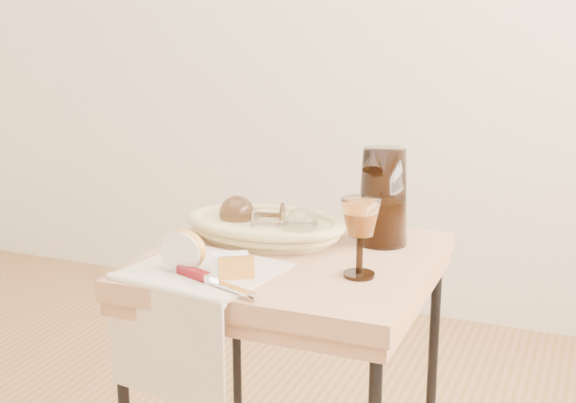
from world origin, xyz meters
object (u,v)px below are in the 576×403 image
at_px(apple_half, 185,250).
at_px(table_knife, 214,280).
at_px(goblet_lying_a, 256,214).
at_px(pitcher, 383,197).
at_px(bread_basket, 265,229).
at_px(tea_towel, 204,270).
at_px(goblet_lying_b, 282,223).
at_px(wine_goblet, 360,238).

xyz_separation_m(apple_half, table_knife, (0.09, -0.05, -0.03)).
xyz_separation_m(goblet_lying_a, pitcher, (0.28, 0.06, 0.05)).
relative_size(bread_basket, pitcher, 1.30).
distance_m(tea_towel, table_knife, 0.09).
xyz_separation_m(tea_towel, pitcher, (0.27, 0.32, 0.10)).
xyz_separation_m(tea_towel, table_knife, (0.06, -0.07, 0.01)).
relative_size(pitcher, table_knife, 1.21).
bearing_deg(pitcher, goblet_lying_b, -166.58).
relative_size(bread_basket, goblet_lying_b, 2.75).
distance_m(bread_basket, wine_goblet, 0.31).
xyz_separation_m(tea_towel, wine_goblet, (0.29, 0.09, 0.08)).
height_order(tea_towel, apple_half, apple_half).
height_order(goblet_lying_b, table_knife, goblet_lying_b).
distance_m(tea_towel, wine_goblet, 0.31).
bearing_deg(wine_goblet, tea_towel, -162.51).
bearing_deg(goblet_lying_b, wine_goblet, -37.62).
xyz_separation_m(tea_towel, apple_half, (-0.03, -0.02, 0.04)).
xyz_separation_m(bread_basket, apple_half, (-0.06, -0.26, 0.02)).
distance_m(goblet_lying_a, apple_half, 0.28).
bearing_deg(goblet_lying_b, pitcher, 18.52).
relative_size(bread_basket, apple_half, 3.73).
bearing_deg(pitcher, wine_goblet, -96.61).
xyz_separation_m(wine_goblet, table_knife, (-0.23, -0.16, -0.06)).
height_order(goblet_lying_a, pitcher, pitcher).
bearing_deg(wine_goblet, goblet_lying_a, 150.55).
relative_size(goblet_lying_a, wine_goblet, 0.83).
bearing_deg(tea_towel, apple_half, -145.13).
distance_m(pitcher, apple_half, 0.45).
bearing_deg(bread_basket, goblet_lying_b, -19.73).
bearing_deg(goblet_lying_a, table_knife, 88.24).
xyz_separation_m(goblet_lying_a, goblet_lying_b, (0.08, -0.03, -0.00)).
bearing_deg(pitcher, apple_half, -143.74).
bearing_deg(pitcher, table_knife, -130.36).
xyz_separation_m(goblet_lying_a, apple_half, (-0.03, -0.27, -0.01)).
distance_m(goblet_lying_b, apple_half, 0.26).
height_order(tea_towel, bread_basket, bread_basket).
bearing_deg(wine_goblet, table_knife, -145.51).
relative_size(goblet_lying_a, goblet_lying_b, 1.10).
height_order(goblet_lying_a, wine_goblet, wine_goblet).
distance_m(bread_basket, table_knife, 0.31).
bearing_deg(table_knife, goblet_lying_b, 107.48).
relative_size(goblet_lying_b, table_knife, 0.57).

